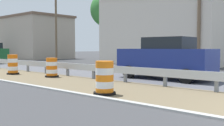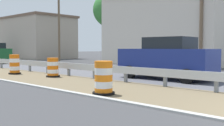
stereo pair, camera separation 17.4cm
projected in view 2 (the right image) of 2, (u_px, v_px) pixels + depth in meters
name	position (u px, v px, depth m)	size (l,w,h in m)	color
traffic_barrel_nearest	(104.00, 79.00, 8.77)	(0.74, 0.74, 1.11)	orange
traffic_barrel_close	(53.00, 68.00, 13.98)	(0.72, 0.72, 1.01)	orange
traffic_barrel_mid	(15.00, 65.00, 15.52)	(0.70, 0.70, 1.14)	orange
car_lead_near_lane	(167.00, 58.00, 12.98)	(2.13, 4.68, 2.05)	navy
roadside_shop_near	(173.00, 29.00, 25.08)	(8.32, 11.41, 6.58)	beige
roadside_shop_far	(36.00, 38.00, 38.43)	(6.98, 11.12, 5.93)	#AD9E8E
utility_pole_near	(202.00, 1.00, 18.86)	(0.24, 1.80, 9.43)	brown
utility_pole_mid	(59.00, 22.00, 30.64)	(0.24, 1.80, 8.70)	brown
tree_roadside	(114.00, 10.00, 28.71)	(4.46, 4.46, 7.64)	brown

